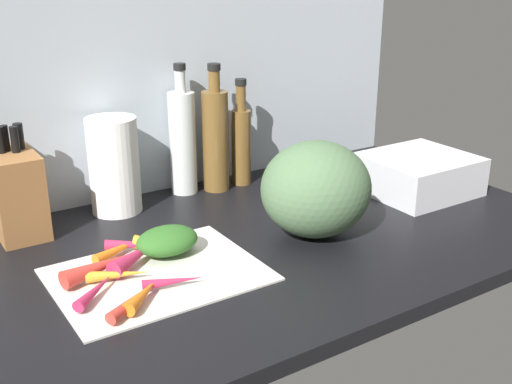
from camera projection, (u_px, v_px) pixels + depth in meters
The scene contains 21 objects.
ground_plane at pixel (189, 260), 127.48cm from camera, with size 170.00×80.00×3.00cm, color black.
wall_back at pixel (108, 77), 146.70cm from camera, with size 170.00×3.00×60.00cm, color #ADB7C1.
cutting_board at pixel (158, 274), 117.93cm from camera, with size 38.09×29.00×0.80cm, color beige.
carrot_0 at pixel (143, 294), 107.39cm from camera, with size 2.62×2.62×10.96cm, color orange.
carrot_1 at pixel (136, 255), 120.60cm from camera, with size 3.49×3.49×14.31cm, color #B2264C.
carrot_2 at pixel (137, 297), 106.78cm from camera, with size 2.21×2.21×15.22cm, color red.
carrot_3 at pixel (159, 243), 126.14cm from camera, with size 2.81×2.81×10.40cm, color orange.
carrot_4 at pixel (173, 281), 112.26cm from camera, with size 2.01×2.01×11.03cm, color #B2264C.
carrot_5 at pixel (119, 274), 114.43cm from camera, with size 2.23×2.23×11.60cm, color orange.
carrot_6 at pixel (135, 244), 126.22cm from camera, with size 2.42×2.42×11.92cm, color #B2264C.
carrot_7 at pixel (95, 290), 108.95cm from camera, with size 2.21×2.21×11.56cm, color #B2264C.
carrot_8 at pixel (102, 266), 116.20cm from camera, with size 3.54×3.54×15.86cm, color red.
carrot_9 at pixel (123, 247), 125.12cm from camera, with size 2.27×2.27×14.22cm, color orange.
carrot_greens_pile at pixel (167, 241), 124.42cm from camera, with size 12.64×9.72×5.35cm, color #2D6023.
winter_squash at pixel (316, 189), 132.67cm from camera, with size 23.82×22.83×20.49cm, color #4C6B47.
knife_block at pixel (15, 192), 133.45cm from camera, with size 9.72×17.03×23.63cm.
paper_towel_roll at pixel (114, 166), 144.41cm from camera, with size 11.59×11.59×22.43cm, color white.
bottle_0 at pixel (183, 141), 155.71cm from camera, with size 6.65×6.65×32.57cm.
bottle_1 at pixel (216, 138), 157.64cm from camera, with size 6.61×6.61×32.19cm.
bottle_2 at pixel (241, 142), 162.64cm from camera, with size 5.07×5.07×27.69cm.
dish_rack at pixel (419, 174), 158.42cm from camera, with size 25.46×23.01×9.58cm, color silver.
Camera 1 is at (-50.85, -103.57, 56.10)cm, focal length 44.07 mm.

